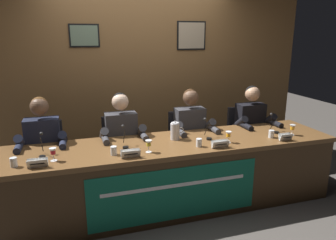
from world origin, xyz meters
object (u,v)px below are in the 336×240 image
(chair_far_left, at_px, (47,162))
(juice_glass_center_right, at_px, (228,135))
(chair_center_left, at_px, (121,154))
(nameplate_far_left, at_px, (37,163))
(water_cup_center_right, at_px, (199,143))
(water_cup_far_right, at_px, (271,134))
(conference_table, at_px, (171,166))
(juice_glass_far_left, at_px, (53,152))
(nameplate_far_right, at_px, (286,137))
(juice_glass_far_right, at_px, (292,128))
(juice_glass_center_left, at_px, (149,144))
(panelist_far_right, at_px, (253,126))
(nameplate_center_left, at_px, (131,154))
(microphone_far_left, at_px, (42,149))
(chair_center_right, at_px, (186,147))
(water_pitcher_central, at_px, (175,131))
(water_cup_center_left, at_px, (114,151))
(panelist_far_left, at_px, (43,145))
(microphone_far_right, at_px, (275,126))
(water_cup_far_left, at_px, (14,163))
(microphone_center_right, at_px, (208,132))
(panelist_center_left, at_px, (122,138))
(panelist_center_right, at_px, (192,131))
(nameplate_center_right, at_px, (220,144))
(chair_far_right, at_px, (244,141))
(microphone_center_left, at_px, (125,140))

(chair_far_left, relative_size, juice_glass_center_right, 7.24)
(chair_center_left, bearing_deg, nameplate_far_left, -133.85)
(water_cup_center_right, height_order, water_cup_far_right, same)
(conference_table, relative_size, juice_glass_far_left, 29.96)
(nameplate_far_right, height_order, juice_glass_far_right, juice_glass_far_right)
(juice_glass_center_left, xyz_separation_m, panelist_far_right, (1.55, 0.61, -0.12))
(juice_glass_far_left, xyz_separation_m, water_cup_center_right, (1.41, -0.04, -0.05))
(nameplate_center_left, bearing_deg, panelist_far_right, 21.74)
(microphone_far_left, bearing_deg, juice_glass_far_right, -3.15)
(chair_center_right, relative_size, water_cup_center_right, 10.56)
(water_pitcher_central, bearing_deg, water_cup_far_right, -14.04)
(nameplate_center_left, relative_size, water_cup_center_left, 2.14)
(panelist_far_left, relative_size, water_cup_center_left, 14.41)
(microphone_far_right, bearing_deg, water_cup_far_right, -134.23)
(water_cup_far_left, relative_size, juice_glass_far_right, 0.69)
(juice_glass_far_right, bearing_deg, microphone_center_right, 170.04)
(microphone_far_left, relative_size, juice_glass_far_right, 1.74)
(juice_glass_far_left, relative_size, chair_center_right, 0.14)
(juice_glass_center_right, bearing_deg, panelist_far_right, 40.93)
(nameplate_far_left, xyz_separation_m, nameplate_center_left, (0.81, -0.01, 0.00))
(nameplate_far_right, relative_size, water_pitcher_central, 0.72)
(juice_glass_far_left, bearing_deg, water_cup_far_left, -172.93)
(panelist_center_left, distance_m, nameplate_center_left, 0.70)
(juice_glass_far_left, relative_size, chair_center_left, 0.14)
(water_cup_center_left, bearing_deg, juice_glass_far_left, 178.88)
(juice_glass_far_left, distance_m, panelist_center_right, 1.67)
(panelist_center_left, height_order, juice_glass_center_right, panelist_center_left)
(water_cup_center_right, bearing_deg, panelist_center_right, 75.20)
(chair_far_left, distance_m, juice_glass_far_left, 0.87)
(nameplate_center_right, relative_size, chair_far_right, 0.20)
(juice_glass_center_right, xyz_separation_m, panelist_far_right, (0.67, 0.58, -0.12))
(microphone_center_left, bearing_deg, chair_center_left, 86.48)
(chair_center_left, bearing_deg, microphone_center_right, -33.54)
(panelist_far_left, bearing_deg, juice_glass_far_left, -76.52)
(conference_table, height_order, microphone_far_right, microphone_far_right)
(water_pitcher_central, bearing_deg, microphone_center_left, -171.40)
(conference_table, height_order, chair_far_left, chair_far_left)
(nameplate_center_right, relative_size, microphone_far_right, 0.85)
(chair_center_left, bearing_deg, juice_glass_far_right, -22.18)
(conference_table, height_order, water_cup_far_right, water_cup_far_right)
(microphone_far_left, xyz_separation_m, water_cup_far_right, (2.41, -0.16, -0.04))
(chair_center_right, xyz_separation_m, panelist_center_right, (0.00, -0.20, 0.28))
(juice_glass_far_left, relative_size, nameplate_far_right, 0.82)
(juice_glass_center_left, xyz_separation_m, water_cup_far_right, (1.42, 0.04, -0.05))
(panelist_center_left, bearing_deg, chair_far_left, 166.87)
(juice_glass_center_right, bearing_deg, chair_far_left, 157.68)
(water_cup_center_right, distance_m, panelist_far_right, 1.18)
(juice_glass_far_left, height_order, microphone_center_left, microphone_center_left)
(microphone_center_left, height_order, juice_glass_far_right, microphone_center_left)
(microphone_center_left, bearing_deg, chair_far_right, 18.74)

